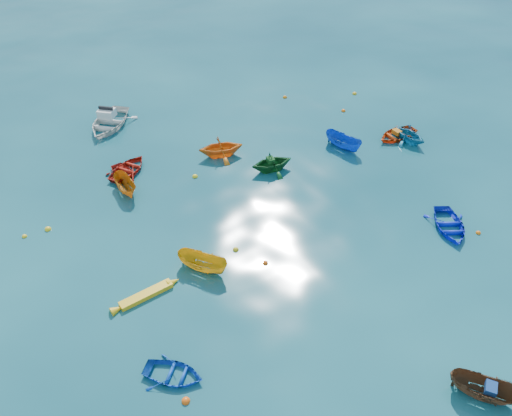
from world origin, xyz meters
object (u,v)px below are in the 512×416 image
dinghy_blue_se (448,228)px  kayak_yellow (147,296)px  dinghy_blue_sw (174,377)px  motorboat_white (110,126)px

dinghy_blue_se → kayak_yellow: 17.96m
dinghy_blue_sw → dinghy_blue_se: (18.11, 0.45, 0.00)m
dinghy_blue_sw → motorboat_white: bearing=33.7°
dinghy_blue_sw → dinghy_blue_se: dinghy_blue_se is taller
dinghy_blue_se → kayak_yellow: (-17.37, 4.55, 0.00)m
dinghy_blue_sw → kayak_yellow: (0.73, 5.00, 0.00)m
kayak_yellow → motorboat_white: 18.28m
dinghy_blue_sw → kayak_yellow: 5.05m
dinghy_blue_se → motorboat_white: size_ratio=0.70×
motorboat_white → dinghy_blue_se: bearing=-16.3°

